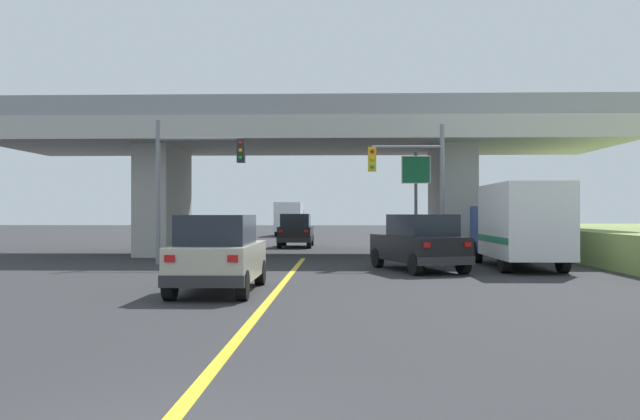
% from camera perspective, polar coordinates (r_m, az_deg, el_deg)
% --- Properties ---
extents(ground, '(160.00, 160.00, 0.00)m').
position_cam_1_polar(ground, '(33.54, -1.14, -3.79)').
color(ground, '#2B2B2D').
extents(overpass_bridge, '(29.84, 8.84, 7.24)m').
position_cam_1_polar(overpass_bridge, '(33.61, -1.14, 4.87)').
color(overpass_bridge, '#B7B5AD').
rests_on(overpass_bridge, ground).
extents(lane_divider_stripe, '(0.20, 24.82, 0.01)m').
position_cam_1_polar(lane_divider_stripe, '(18.46, -3.54, -6.68)').
color(lane_divider_stripe, yellow).
rests_on(lane_divider_stripe, ground).
extents(suv_lead, '(1.99, 4.64, 2.02)m').
position_cam_1_polar(suv_lead, '(17.76, -8.57, -3.66)').
color(suv_lead, '#B7B29E').
rests_on(suv_lead, ground).
extents(suv_crossing, '(3.30, 4.98, 2.02)m').
position_cam_1_polar(suv_crossing, '(24.31, 8.40, -2.74)').
color(suv_crossing, black).
rests_on(suv_crossing, ground).
extents(box_truck, '(2.33, 6.91, 3.13)m').
position_cam_1_polar(box_truck, '(26.23, 16.47, -1.18)').
color(box_truck, navy).
rests_on(box_truck, ground).
extents(sedan_oncoming, '(1.99, 4.53, 2.02)m').
position_cam_1_polar(sedan_oncoming, '(40.86, -2.05, -1.73)').
color(sedan_oncoming, black).
rests_on(sedan_oncoming, ground).
extents(traffic_signal_nearside, '(2.99, 0.36, 5.55)m').
position_cam_1_polar(traffic_signal_nearside, '(26.67, 8.20, 2.68)').
color(traffic_signal_nearside, slate).
rests_on(traffic_signal_nearside, ground).
extents(traffic_signal_farside, '(3.61, 0.36, 5.81)m').
position_cam_1_polar(traffic_signal_farside, '(27.64, -11.17, 3.11)').
color(traffic_signal_farside, slate).
rests_on(traffic_signal_farside, ground).
extents(highway_sign, '(1.31, 0.17, 4.80)m').
position_cam_1_polar(highway_sign, '(30.57, 8.12, 2.36)').
color(highway_sign, '#56595E').
rests_on(highway_sign, ground).
extents(semi_truck_distant, '(2.33, 6.52, 3.00)m').
position_cam_1_polar(semi_truck_distant, '(60.89, -2.59, -0.71)').
color(semi_truck_distant, navy).
rests_on(semi_truck_distant, ground).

